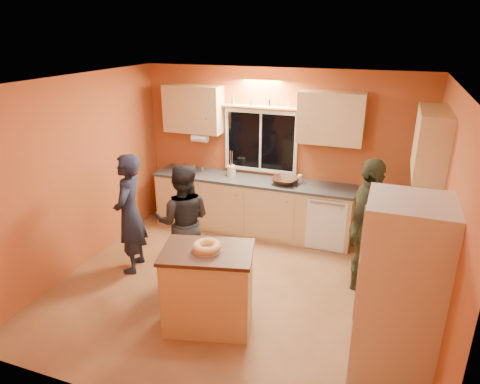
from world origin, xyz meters
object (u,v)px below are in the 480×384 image
at_px(island, 208,288).
at_px(person_left, 130,214).
at_px(person_center, 183,221).
at_px(person_right, 367,226).
at_px(refrigerator, 399,292).

relative_size(island, person_left, 0.67).
height_order(person_center, person_right, person_right).
bearing_deg(person_right, person_center, 114.62).
bearing_deg(person_center, island, 111.32).
bearing_deg(person_right, person_left, 113.88).
relative_size(person_left, person_center, 1.06).
relative_size(refrigerator, person_center, 1.15).
distance_m(refrigerator, person_center, 2.82).
height_order(island, person_left, person_left).
relative_size(island, person_center, 0.70).
height_order(person_left, person_center, person_left).
bearing_deg(refrigerator, person_right, 105.34).
bearing_deg(person_right, refrigerator, -152.27).
distance_m(refrigerator, person_right, 1.47).
height_order(refrigerator, person_center, refrigerator).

